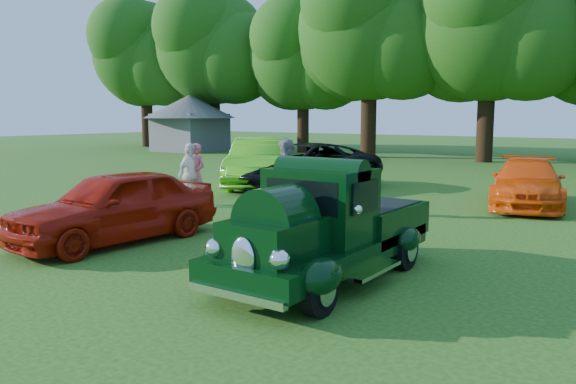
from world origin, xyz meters
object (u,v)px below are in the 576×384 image
Objects in this scene: back_car_orange at (527,183)px; gazebo at (190,117)px; spectator_grey at (287,177)px; red_convertible at (115,206)px; hero_pickup at (327,231)px; spectator_pink at (196,174)px; spectator_white at (190,175)px; back_car_black at (303,166)px; back_car_lime at (260,163)px.

gazebo is at bearing 141.94° from back_car_orange.
spectator_grey is at bearing -39.87° from gazebo.
gazebo is (-19.21, 21.41, 1.68)m from red_convertible.
spectator_pink is (-6.67, 4.00, 0.12)m from hero_pickup.
red_convertible is at bearing -48.10° from gazebo.
spectator_grey is at bearing 6.26° from spectator_pink.
gazebo is at bearing 154.14° from spectator_grey.
spectator_white is (-6.68, 3.78, 0.13)m from hero_pickup.
back_car_black is 2.96× the size of spectator_grey.
red_convertible is 9.01m from back_car_lime.
hero_pickup is at bearing -37.35° from back_car_black.
gazebo is at bearing 138.53° from hero_pickup.
back_car_lime is 4.60m from spectator_white.
spectator_grey reaches higher than spectator_pink.
back_car_lime is 0.92× the size of back_car_black.
back_car_lime reaches higher than back_car_black.
back_car_lime is 2.73× the size of spectator_grey.
spectator_white is at bearing -79.15° from back_car_black.
red_convertible is 2.24× the size of spectator_grey.
red_convertible is 2.44× the size of spectator_white.
spectator_grey is at bearing -44.26° from back_car_black.
spectator_grey is (-4.75, -4.76, 0.30)m from back_car_orange.
gazebo reaches higher than spectator_white.
gazebo reaches higher than back_car_black.
back_car_black is 0.88× the size of gazebo.
spectator_grey reaches higher than spectator_white.
back_car_orange is at bearing 59.06° from spectator_grey.
gazebo is at bearing 111.81° from back_car_lime.
back_car_lime is (-7.71, 8.26, 0.11)m from hero_pickup.
back_car_lime is at bearing -149.59° from back_car_black.
spectator_pink is (1.04, -4.26, 0.01)m from back_car_lime.
back_car_black is 4.88m from spectator_white.
gazebo is (-17.28, 17.17, 1.54)m from spectator_pink.
spectator_pink is at bearing -158.28° from back_car_orange.
spectator_grey reaches higher than hero_pickup.
red_convertible is 0.67× the size of gazebo.
spectator_white reaches higher than back_car_lime.
back_car_black is (1.56, 0.37, -0.07)m from back_car_lime.
hero_pickup is 7.78m from spectator_pink.
back_car_black is at bearing 171.71° from back_car_orange.
back_car_orange is 0.70× the size of gazebo.
spectator_grey is (2.33, -4.27, 0.17)m from back_car_black.
red_convertible is (-4.75, -0.24, -0.02)m from hero_pickup.
hero_pickup is at bearing -31.76° from spectator_pink.
back_car_black is 4.66m from spectator_pink.
spectator_pink is at bearing -158.90° from spectator_grey.
back_car_black is at bearing -35.16° from gazebo.
gazebo is at bearing 162.02° from back_car_black.
back_car_lime is 20.81m from gazebo.
gazebo reaches higher than back_car_lime.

